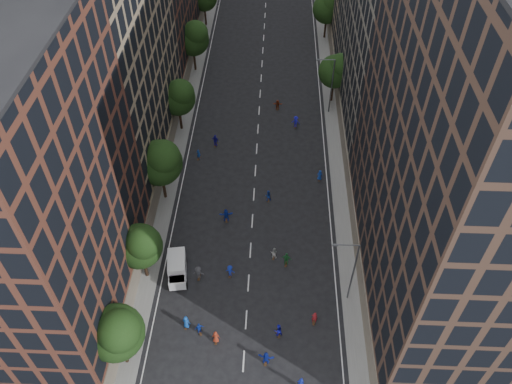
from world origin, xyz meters
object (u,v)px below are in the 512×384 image
at_px(skater_1, 301,383).
at_px(skater_2, 278,330).
at_px(cargo_van, 177,268).
at_px(streetlamp_far, 330,83).
at_px(skater_0, 186,322).
at_px(streetlamp_near, 352,270).

xyz_separation_m(skater_1, skater_2, (-2.11, 5.28, -0.04)).
distance_m(cargo_van, skater_1, 17.90).
height_order(streetlamp_far, skater_2, streetlamp_far).
relative_size(streetlamp_far, skater_0, 5.40).
bearing_deg(cargo_van, streetlamp_far, 50.71).
distance_m(skater_0, skater_1, 12.76).
bearing_deg(skater_0, cargo_van, -56.62).
bearing_deg(streetlamp_far, streetlamp_near, -90.00).
bearing_deg(cargo_van, skater_0, -82.36).
distance_m(streetlamp_far, cargo_van, 35.94).
bearing_deg(skater_0, streetlamp_far, -96.75).
height_order(skater_1, skater_2, skater_1).
relative_size(streetlamp_near, cargo_van, 1.99).
height_order(streetlamp_near, skater_0, streetlamp_near).
bearing_deg(skater_2, cargo_van, -49.91).
distance_m(skater_0, skater_2, 9.27).
xyz_separation_m(cargo_van, skater_0, (1.84, -6.29, -0.37)).
xyz_separation_m(streetlamp_far, skater_2, (-7.09, -37.56, -4.32)).
bearing_deg(skater_1, skater_0, -29.84).
height_order(cargo_van, skater_0, cargo_van).
relative_size(cargo_van, skater_1, 2.57).
height_order(streetlamp_far, skater_1, streetlamp_far).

